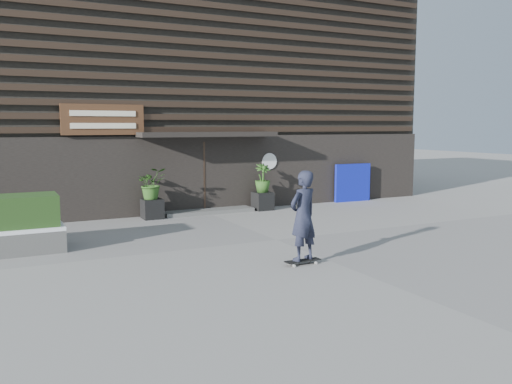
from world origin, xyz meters
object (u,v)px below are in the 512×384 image
planter_pot_left (152,209)px  blue_tarp (353,183)px  planter_pot_right (263,201)px  skateboarder (303,216)px

planter_pot_left → blue_tarp: blue_tarp is taller
planter_pot_right → skateboarder: (-2.57, -6.74, 0.71)m
planter_pot_right → skateboarder: bearing=-110.9°
planter_pot_left → skateboarder: size_ratio=0.31×
planter_pot_left → skateboarder: 6.88m
planter_pot_left → blue_tarp: size_ratio=0.40×
blue_tarp → skateboarder: 9.59m
planter_pot_right → blue_tarp: blue_tarp is taller
planter_pot_right → blue_tarp: bearing=4.3°
skateboarder → planter_pot_left: bearing=100.4°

